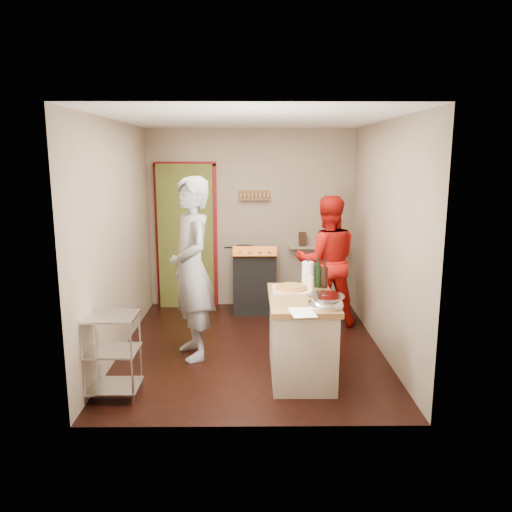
# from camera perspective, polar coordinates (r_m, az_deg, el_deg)

# --- Properties ---
(floor) EXTENTS (3.50, 3.50, 0.00)m
(floor) POSITION_cam_1_polar(r_m,az_deg,el_deg) (5.96, -0.56, -10.39)
(floor) COLOR black
(floor) RESTS_ON ground
(back_wall) EXTENTS (3.00, 0.44, 2.60)m
(back_wall) POSITION_cam_1_polar(r_m,az_deg,el_deg) (7.43, -5.52, 2.96)
(back_wall) COLOR gray
(back_wall) RESTS_ON ground
(left_wall) EXTENTS (0.04, 3.50, 2.60)m
(left_wall) POSITION_cam_1_polar(r_m,az_deg,el_deg) (5.81, -15.55, 1.94)
(left_wall) COLOR gray
(left_wall) RESTS_ON ground
(right_wall) EXTENTS (0.04, 3.50, 2.60)m
(right_wall) POSITION_cam_1_polar(r_m,az_deg,el_deg) (5.81, 14.40, 1.99)
(right_wall) COLOR gray
(right_wall) RESTS_ON ground
(ceiling) EXTENTS (3.00, 3.50, 0.02)m
(ceiling) POSITION_cam_1_polar(r_m,az_deg,el_deg) (5.55, -0.61, 15.50)
(ceiling) COLOR white
(ceiling) RESTS_ON back_wall
(stove) EXTENTS (0.60, 0.63, 1.00)m
(stove) POSITION_cam_1_polar(r_m,az_deg,el_deg) (7.18, -0.17, -2.83)
(stove) COLOR black
(stove) RESTS_ON ground
(wire_shelving) EXTENTS (0.48, 0.40, 0.80)m
(wire_shelving) POSITION_cam_1_polar(r_m,az_deg,el_deg) (4.86, -16.12, -10.49)
(wire_shelving) COLOR silver
(wire_shelving) RESTS_ON ground
(island) EXTENTS (0.69, 1.23, 1.14)m
(island) POSITION_cam_1_polar(r_m,az_deg,el_deg) (5.13, 5.25, -8.80)
(island) COLOR beige
(island) RESTS_ON ground
(person_stripe) EXTENTS (0.72, 0.86, 2.00)m
(person_stripe) POSITION_cam_1_polar(r_m,az_deg,el_deg) (5.49, -7.35, -1.47)
(person_stripe) COLOR silver
(person_stripe) RESTS_ON ground
(person_red) EXTENTS (0.85, 0.67, 1.71)m
(person_red) POSITION_cam_1_polar(r_m,az_deg,el_deg) (6.60, 8.10, -0.58)
(person_red) COLOR #AF110B
(person_red) RESTS_ON ground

